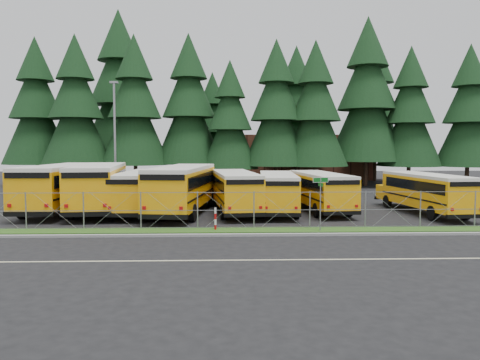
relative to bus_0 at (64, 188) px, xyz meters
name	(u,v)px	position (x,y,z in m)	size (l,w,h in m)	color
ground	(271,225)	(13.48, -6.23, -1.58)	(120.00, 120.00, 0.00)	black
curb	(277,235)	(13.48, -9.33, -1.52)	(50.00, 0.25, 0.12)	gray
grass_verge	(274,230)	(13.48, -7.93, -1.55)	(50.00, 1.40, 0.06)	#204B15
road_lane_line	(291,260)	(13.48, -14.23, -1.58)	(50.00, 0.12, 0.01)	beige
chainlink_fence	(273,210)	(13.48, -7.23, -0.58)	(44.00, 0.10, 2.00)	gray
brick_building	(285,157)	(19.48, 33.77, 1.42)	(22.00, 10.00, 6.00)	brown
bus_0	(64,188)	(0.00, 0.00, 0.00)	(2.85, 12.07, 3.16)	#FF9E08
bus_1	(100,188)	(2.47, -0.21, 0.01)	(2.86, 12.13, 3.18)	#FF9E08
bus_2	(142,192)	(5.44, -0.79, -0.21)	(2.46, 10.43, 2.74)	#FF9E08
bus_3	(184,190)	(8.25, -1.36, -0.03)	(2.80, 11.87, 3.11)	#FF9E08
bus_4	(234,192)	(11.57, -0.97, -0.22)	(2.45, 10.38, 2.72)	#FF9E08
bus_5	(277,193)	(14.44, -0.99, -0.28)	(2.34, 9.93, 2.60)	#FF9E08
bus_6	(319,192)	(17.34, -0.42, -0.27)	(2.35, 9.98, 2.62)	#FF9E08
bus_east	(424,194)	(23.97, -1.94, -0.27)	(2.36, 10.00, 2.62)	#FF9E08
street_sign	(321,192)	(15.83, -8.30, 0.45)	(0.83, 0.54, 2.81)	gray
striped_bollard	(215,219)	(10.44, -7.76, -0.98)	(0.11, 0.11, 1.20)	#B20C0C
light_standard	(115,134)	(1.19, 9.99, 3.92)	(0.70, 0.35, 10.14)	gray
conifer_0	(36,112)	(-10.24, 21.70, 6.77)	(7.56, 7.56, 16.71)	black
conifer_1	(76,111)	(-5.04, 19.19, 6.65)	(7.44, 7.44, 16.46)	black
conifer_2	(135,111)	(1.15, 19.59, 6.71)	(7.50, 7.50, 16.58)	black
conifer_3	(189,110)	(6.93, 20.76, 6.91)	(7.68, 7.68, 16.98)	black
conifer_4	(230,124)	(11.50, 18.90, 5.29)	(6.22, 6.22, 13.75)	black
conifer_5	(276,114)	(16.50, 18.85, 6.41)	(7.23, 7.23, 15.99)	black
conifer_6	(315,114)	(20.67, 18.42, 6.33)	(7.16, 7.16, 15.83)	black
conifer_7	(367,102)	(26.90, 20.51, 7.87)	(8.55, 8.55, 18.91)	black
conifer_8	(410,117)	(31.29, 19.12, 6.12)	(6.97, 6.97, 15.41)	black
conifer_9	(469,116)	(37.32, 18.07, 6.15)	(6.99, 6.99, 15.46)	black
conifer_10	(119,97)	(-1.99, 26.44, 8.98)	(9.55, 9.55, 21.12)	black
conifer_11	(212,127)	(9.37, 28.04, 5.36)	(6.28, 6.28, 13.88)	black
conifer_12	(296,114)	(20.02, 27.73, 7.02)	(7.78, 7.78, 17.20)	black
conifer_13	(376,112)	(30.26, 27.64, 7.30)	(8.03, 8.03, 17.76)	black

